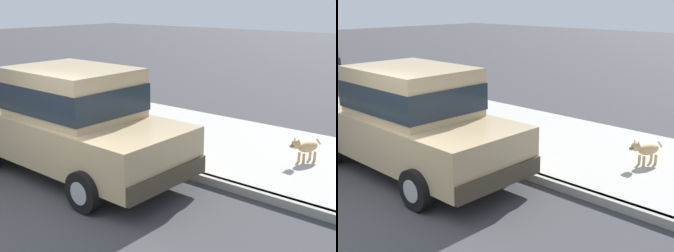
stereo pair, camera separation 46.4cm
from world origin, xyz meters
The scene contains 4 objects.
curb centered at (3.20, 0.00, 0.07)m, with size 0.16×64.00×0.14m, color gray.
sidewalk centered at (5.00, 0.00, 0.07)m, with size 3.60×64.00×0.14m, color #A8A59E.
car_tan_sedan centered at (2.07, 1.02, 0.98)m, with size 2.06×4.61×1.92m.
dog_tan centered at (4.90, -2.11, 0.43)m, with size 0.71×0.39×0.49m.
Camera 2 is at (-2.44, -5.51, 3.03)m, focal length 48.09 mm.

